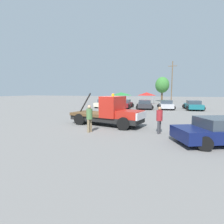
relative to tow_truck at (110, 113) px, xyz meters
name	(u,v)px	position (x,y,z in m)	size (l,w,h in m)	color
ground_plane	(106,125)	(-0.35, 0.08, -0.95)	(160.00, 160.00, 0.00)	slate
tow_truck	(110,113)	(0.00, 0.00, 0.00)	(6.11, 3.10, 2.51)	black
foreground_car	(224,131)	(6.96, -2.73, -0.30)	(5.27, 3.76, 1.34)	#0F194C
person_near_truck	(159,118)	(3.76, -1.53, 0.02)	(0.38, 0.38, 1.69)	#38383D
person_at_hood	(89,117)	(-0.55, -2.50, 0.06)	(0.39, 0.39, 1.76)	#847051
parked_car_cream	(105,103)	(-5.59, 14.22, -0.31)	(2.86, 4.59, 1.34)	beige
parked_car_maroon	(125,104)	(-2.29, 14.25, -0.30)	(2.57, 4.83, 1.34)	maroon
parked_car_charcoal	(145,104)	(0.83, 14.06, -0.31)	(2.94, 4.70, 1.34)	#2D2D33
parked_car_silver	(166,105)	(3.94, 14.46, -0.31)	(2.71, 4.46, 1.34)	#B7B7BC
parked_car_teal	(193,105)	(7.68, 14.69, -0.31)	(2.71, 4.66, 1.34)	#196670
canopy_tent_green	(121,94)	(-5.61, 24.61, 1.11)	(3.43, 3.43, 2.41)	#9E9EA3
canopy_tent_red	(147,94)	(-0.21, 25.27, 1.12)	(2.90, 2.90, 2.42)	#9E9EA3
tree_left	(162,85)	(2.60, 35.46, 3.32)	(3.57, 3.57, 6.37)	brown
traffic_cone	(112,113)	(-1.56, 5.24, -0.70)	(0.40, 0.40, 0.55)	black
utility_pole	(172,80)	(4.98, 36.18, 4.51)	(2.20, 0.24, 10.39)	brown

